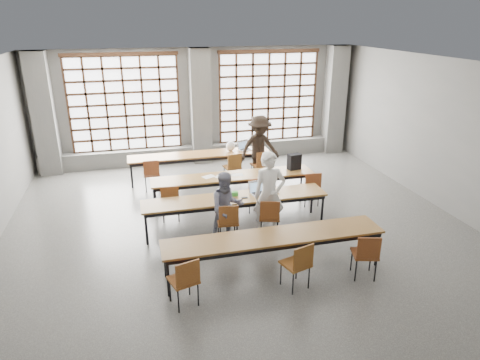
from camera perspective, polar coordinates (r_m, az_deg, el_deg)
name	(u,v)px	position (r m, az deg, el deg)	size (l,w,h in m)	color
floor	(244,236)	(9.14, 0.50, -7.51)	(11.00, 11.00, 0.00)	#4B4B48
ceiling	(244,67)	(8.08, 0.58, 14.86)	(11.00, 11.00, 0.00)	silver
wall_back	(199,105)	(13.67, -5.47, 9.91)	(10.00, 10.00, 0.00)	slate
wall_right	(459,141)	(10.82, 27.16, 4.69)	(11.00, 11.00, 0.00)	slate
column_left	(44,115)	(13.46, -24.71, 7.92)	(0.60, 0.55, 3.50)	#5C5C59
column_mid	(201,107)	(13.40, -5.28, 9.69)	(0.60, 0.55, 3.50)	#5C5C59
column_right	(334,100)	(14.78, 12.49, 10.35)	(0.60, 0.55, 3.50)	#5C5C59
window_left	(125,104)	(13.41, -15.11, 9.72)	(3.32, 0.12, 3.00)	white
window_right	(268,98)	(14.09, 3.79, 10.91)	(3.32, 0.12, 3.00)	white
sill_ledge	(202,153)	(13.85, -5.13, 3.66)	(9.80, 0.35, 0.50)	#5C5C59
desk_row_a	(200,156)	(12.16, -5.35, 3.21)	(4.00, 0.70, 0.73)	brown
desk_row_b	(233,178)	(10.47, -0.91, 0.31)	(4.00, 0.70, 0.73)	brown
desk_row_c	(235,200)	(9.22, -0.62, -2.66)	(4.00, 0.70, 0.73)	brown
desk_row_d	(274,239)	(7.70, 4.57, -7.81)	(4.00, 0.70, 0.73)	brown
chair_back_left	(151,172)	(11.48, -11.73, 1.09)	(0.42, 0.43, 0.88)	brown
chair_back_mid	(233,165)	(11.76, -0.93, 2.02)	(0.48, 0.48, 0.88)	brown
chair_back_right	(261,163)	(11.96, 2.82, 2.33)	(0.49, 0.49, 0.88)	brown
chair_mid_left	(170,199)	(9.71, -9.30, -2.51)	(0.46, 0.46, 0.88)	brown
chair_mid_centre	(256,191)	(10.04, 2.12, -1.41)	(0.45, 0.45, 0.88)	brown
chair_mid_right	(311,185)	(10.50, 9.48, -0.67)	(0.44, 0.45, 0.88)	brown
chair_front_left	(228,219)	(8.65, -1.61, -5.26)	(0.46, 0.46, 0.88)	brown
chair_front_right	(270,215)	(8.87, 3.98, -4.61)	(0.53, 0.53, 0.88)	maroon
chair_near_left	(185,278)	(6.92, -7.34, -12.79)	(0.52, 0.52, 0.88)	brown
chair_near_mid	(299,262)	(7.33, 7.81, -10.72)	(0.52, 0.52, 0.88)	brown
chair_near_right	(366,252)	(7.84, 16.48, -9.18)	(0.52, 0.52, 0.88)	maroon
student_male	(269,195)	(8.83, 3.93, -2.01)	(0.67, 0.44, 1.84)	white
student_female	(227,207)	(8.68, -1.76, -3.65)	(0.72, 0.56, 1.49)	#181D4A
student_back	(259,148)	(11.96, 2.60, 4.26)	(1.19, 0.68, 1.84)	black
laptop_front	(258,190)	(9.40, 2.41, -1.36)	(0.41, 0.37, 0.26)	#B7B7BC
laptop_back	(244,147)	(12.48, 0.59, 4.39)	(0.45, 0.41, 0.26)	silver
mouse	(278,192)	(9.42, 5.03, -1.65)	(0.10, 0.06, 0.04)	white
green_box	(232,194)	(9.24, -1.04, -1.87)	(0.25, 0.09, 0.09)	green
phone	(245,198)	(9.14, 0.62, -2.37)	(0.13, 0.06, 0.01)	black
paper_sheet_a	(209,177)	(10.37, -4.20, 0.46)	(0.30, 0.21, 0.00)	white
paper_sheet_b	(222,177)	(10.34, -2.46, 0.41)	(0.30, 0.21, 0.00)	white
paper_sheet_c	(237,175)	(10.46, -0.38, 0.70)	(0.30, 0.21, 0.00)	white
backpack	(294,162)	(10.88, 7.25, 2.44)	(0.32, 0.20, 0.40)	black
plastic_bag	(230,146)	(12.31, -1.28, 4.54)	(0.26, 0.21, 0.29)	white
red_pouch	(183,277)	(7.00, -7.59, -12.72)	(0.20, 0.08, 0.06)	#A01513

